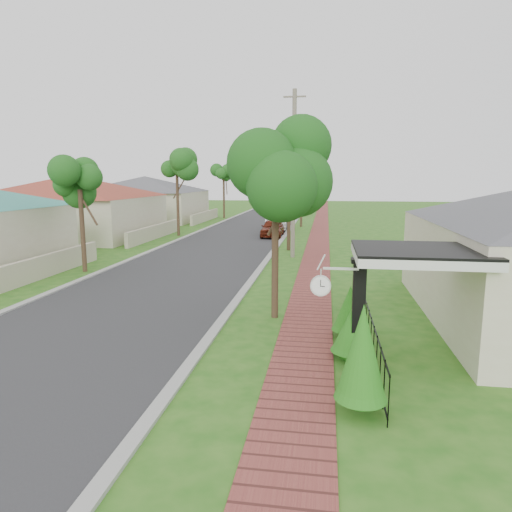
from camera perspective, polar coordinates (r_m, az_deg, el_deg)
The scene contains 16 objects.
ground at distance 13.03m, azimuth -8.57°, elevation -9.95°, with size 160.00×160.00×0.00m, color #245E16.
road at distance 32.70m, azimuth -3.23°, elevation 2.00°, with size 7.00×120.00×0.02m, color #28282B.
kerb_right at distance 32.14m, azimuth 3.15°, elevation 1.87°, with size 0.30×120.00×0.10m, color #9E9E99.
kerb_left at distance 33.64m, azimuth -9.33°, elevation 2.10°, with size 0.30×120.00×0.10m, color #9E9E99.
sidewalk at distance 32.00m, azimuth 7.79°, elevation 1.76°, with size 1.50×120.00×0.03m, color brown.
porch_post at distance 11.20m, azimuth 12.65°, elevation -7.32°, with size 0.48×0.48×2.52m.
picket_fence at distance 12.36m, azimuth 13.88°, elevation -8.61°, with size 0.03×8.02×1.00m.
street_trees at distance 39.10m, azimuth -1.01°, elevation 9.93°, with size 10.70×37.65×5.89m.
hedge_row at distance 10.87m, azimuth 12.21°, elevation -9.52°, with size 0.93×5.09×2.22m.
far_house_red at distance 36.86m, azimuth -21.89°, elevation 5.84°, with size 15.56×15.56×4.60m.
far_house_grey at distance 49.42m, azimuth -13.62°, elevation 7.06°, with size 15.56×15.56×4.60m.
parked_car_red at distance 34.50m, azimuth 2.07°, elevation 3.51°, with size 1.56×3.87×1.32m, color #591B0D.
parked_car_white at distance 38.99m, azimuth 2.44°, elevation 4.43°, with size 1.70×4.89×1.61m, color silver.
near_tree at distance 13.96m, azimuth 2.48°, elevation 10.47°, with size 2.22×2.22×5.70m.
utility_pole at distance 25.24m, azimuth 4.72°, elevation 10.13°, with size 1.20×0.24×9.02m.
station_clock at distance 10.57m, azimuth 8.25°, elevation -3.54°, with size 1.08×0.13×0.68m.
Camera 1 is at (3.73, -11.70, 4.35)m, focal length 32.00 mm.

